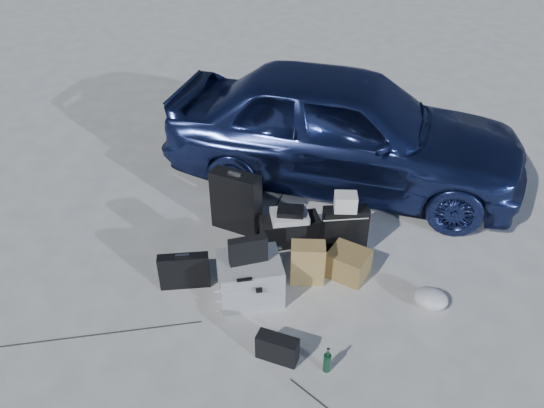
{
  "coord_description": "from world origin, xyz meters",
  "views": [
    {
      "loc": [
        0.5,
        -3.51,
        3.79
      ],
      "look_at": [
        -0.15,
        0.85,
        0.66
      ],
      "focal_mm": 35.0,
      "sensor_mm": 36.0,
      "label": 1
    }
  ],
  "objects_px": {
    "briefcase": "(184,271)",
    "suitcase_right": "(345,231)",
    "duffel_bag": "(290,230)",
    "cardboard_box": "(348,263)",
    "car": "(344,128)",
    "green_bottle": "(327,360)",
    "pelican_case": "(250,278)",
    "suitcase_left": "(236,202)"
  },
  "relations": [
    {
      "from": "briefcase",
      "to": "suitcase_right",
      "type": "relative_size",
      "value": 0.88
    },
    {
      "from": "duffel_bag",
      "to": "cardboard_box",
      "type": "height_order",
      "value": "duffel_bag"
    },
    {
      "from": "cardboard_box",
      "to": "car",
      "type": "bearing_deg",
      "value": 95.15
    },
    {
      "from": "car",
      "to": "green_bottle",
      "type": "xyz_separation_m",
      "value": [
        0.03,
        -3.07,
        -0.62
      ]
    },
    {
      "from": "pelican_case",
      "to": "suitcase_right",
      "type": "xyz_separation_m",
      "value": [
        0.88,
        0.8,
        0.07
      ]
    },
    {
      "from": "pelican_case",
      "to": "suitcase_right",
      "type": "height_order",
      "value": "suitcase_right"
    },
    {
      "from": "pelican_case",
      "to": "duffel_bag",
      "type": "height_order",
      "value": "pelican_case"
    },
    {
      "from": "briefcase",
      "to": "duffel_bag",
      "type": "bearing_deg",
      "value": 27.14
    },
    {
      "from": "briefcase",
      "to": "cardboard_box",
      "type": "height_order",
      "value": "briefcase"
    },
    {
      "from": "car",
      "to": "green_bottle",
      "type": "height_order",
      "value": "car"
    },
    {
      "from": "pelican_case",
      "to": "cardboard_box",
      "type": "bearing_deg",
      "value": 5.71
    },
    {
      "from": "cardboard_box",
      "to": "green_bottle",
      "type": "relative_size",
      "value": 1.49
    },
    {
      "from": "green_bottle",
      "to": "briefcase",
      "type": "bearing_deg",
      "value": 150.92
    },
    {
      "from": "pelican_case",
      "to": "suitcase_left",
      "type": "bearing_deg",
      "value": 89.0
    },
    {
      "from": "suitcase_right",
      "to": "green_bottle",
      "type": "relative_size",
      "value": 2.19
    },
    {
      "from": "pelican_case",
      "to": "suitcase_left",
      "type": "height_order",
      "value": "suitcase_left"
    },
    {
      "from": "briefcase",
      "to": "green_bottle",
      "type": "bearing_deg",
      "value": -43.45
    },
    {
      "from": "car",
      "to": "green_bottle",
      "type": "bearing_deg",
      "value": -171.56
    },
    {
      "from": "cardboard_box",
      "to": "suitcase_right",
      "type": "bearing_deg",
      "value": 99.39
    },
    {
      "from": "car",
      "to": "cardboard_box",
      "type": "distance_m",
      "value": 1.94
    },
    {
      "from": "pelican_case",
      "to": "green_bottle",
      "type": "bearing_deg",
      "value": -63.84
    },
    {
      "from": "briefcase",
      "to": "suitcase_left",
      "type": "bearing_deg",
      "value": 57.97
    },
    {
      "from": "briefcase",
      "to": "duffel_bag",
      "type": "xyz_separation_m",
      "value": [
        0.96,
        0.85,
        -0.03
      ]
    },
    {
      "from": "pelican_case",
      "to": "suitcase_left",
      "type": "distance_m",
      "value": 1.11
    },
    {
      "from": "car",
      "to": "duffel_bag",
      "type": "bearing_deg",
      "value": 168.59
    },
    {
      "from": "car",
      "to": "cardboard_box",
      "type": "height_order",
      "value": "car"
    },
    {
      "from": "duffel_bag",
      "to": "green_bottle",
      "type": "xyz_separation_m",
      "value": [
        0.52,
        -1.67,
        -0.03
      ]
    },
    {
      "from": "suitcase_left",
      "to": "suitcase_right",
      "type": "height_order",
      "value": "suitcase_left"
    },
    {
      "from": "car",
      "to": "pelican_case",
      "type": "distance_m",
      "value": 2.47
    },
    {
      "from": "green_bottle",
      "to": "duffel_bag",
      "type": "bearing_deg",
      "value": 107.26
    },
    {
      "from": "pelican_case",
      "to": "car",
      "type": "bearing_deg",
      "value": 51.78
    },
    {
      "from": "car",
      "to": "green_bottle",
      "type": "relative_size",
      "value": 16.92
    },
    {
      "from": "suitcase_right",
      "to": "duffel_bag",
      "type": "xyz_separation_m",
      "value": [
        -0.59,
        0.08,
        -0.12
      ]
    },
    {
      "from": "suitcase_left",
      "to": "suitcase_right",
      "type": "bearing_deg",
      "value": 5.9
    },
    {
      "from": "car",
      "to": "cardboard_box",
      "type": "bearing_deg",
      "value": -166.98
    },
    {
      "from": "car",
      "to": "pelican_case",
      "type": "height_order",
      "value": "car"
    },
    {
      "from": "pelican_case",
      "to": "duffel_bag",
      "type": "relative_size",
      "value": 0.94
    },
    {
      "from": "suitcase_left",
      "to": "pelican_case",
      "type": "bearing_deg",
      "value": -54.49
    },
    {
      "from": "car",
      "to": "duffel_bag",
      "type": "distance_m",
      "value": 1.59
    },
    {
      "from": "cardboard_box",
      "to": "green_bottle",
      "type": "xyz_separation_m",
      "value": [
        -0.14,
        -1.23,
        -0.02
      ]
    },
    {
      "from": "pelican_case",
      "to": "green_bottle",
      "type": "relative_size",
      "value": 2.31
    },
    {
      "from": "car",
      "to": "briefcase",
      "type": "bearing_deg",
      "value": 155.06
    }
  ]
}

